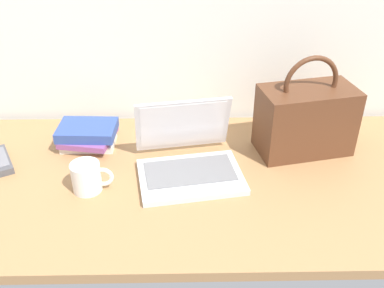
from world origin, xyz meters
name	(u,v)px	position (x,y,z in m)	size (l,w,h in m)	color
desk	(193,181)	(0.00, 0.00, 0.01)	(1.60, 0.76, 0.03)	#A87A4C
laptop	(188,158)	(-0.02, 0.04, 0.08)	(0.35, 0.33, 0.21)	silver
coffee_mug	(87,177)	(-0.31, -0.05, 0.07)	(0.12, 0.09, 0.09)	white
remote_control_near	(2,160)	(-0.61, 0.09, 0.04)	(0.12, 0.16, 0.02)	#4C4C51
handbag	(306,119)	(0.37, 0.16, 0.15)	(0.33, 0.22, 0.33)	#59331E
book_stack	(88,135)	(-0.35, 0.19, 0.07)	(0.20, 0.18, 0.08)	silver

